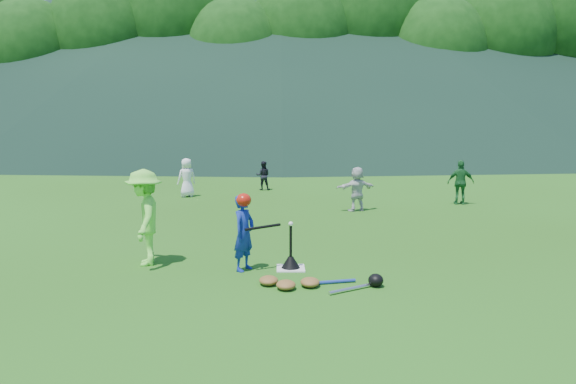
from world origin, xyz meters
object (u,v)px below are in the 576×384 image
object	(u,v)px
fielder_c	(461,182)
fielder_a	(187,178)
equipment_pile	(310,282)
home_plate	(291,268)
batter_child	(244,233)
fielder_d	(357,189)
fielder_b	(263,176)
batting_tee	(291,261)
adult_coach	(145,217)

from	to	relation	value
fielder_c	fielder_a	bearing A→B (deg)	-6.65
equipment_pile	home_plate	bearing A→B (deg)	105.38
batter_child	fielder_d	bearing A→B (deg)	5.92
fielder_b	batting_tee	bearing A→B (deg)	94.22
fielder_b	fielder_a	bearing A→B (deg)	33.44
adult_coach	fielder_b	size ratio (longest dim) A/B	1.67
fielder_b	fielder_c	distance (m)	6.28
home_plate	batter_child	size ratio (longest dim) A/B	0.37
home_plate	fielder_d	size ratio (longest dim) A/B	0.40
home_plate	adult_coach	world-z (taller)	adult_coach
home_plate	fielder_b	xyz separation A→B (m)	(-0.69, 9.42, 0.46)
fielder_a	equipment_pile	world-z (taller)	fielder_a
batter_child	fielder_b	distance (m)	9.48
fielder_a	home_plate	bearing A→B (deg)	79.49
home_plate	fielder_c	xyz separation A→B (m)	(4.81, 6.40, 0.60)
fielder_b	batting_tee	xyz separation A→B (m)	(0.69, -9.42, -0.34)
batting_tee	adult_coach	bearing A→B (deg)	172.33
fielder_c	batting_tee	xyz separation A→B (m)	(-4.81, -6.40, -0.48)
fielder_d	batting_tee	world-z (taller)	fielder_d
home_plate	batting_tee	bearing A→B (deg)	0.00
fielder_d	equipment_pile	distance (m)	6.55
home_plate	fielder_c	size ratio (longest dim) A/B	0.37
fielder_b	fielder_c	bearing A→B (deg)	151.22
fielder_a	fielder_b	size ratio (longest dim) A/B	1.23
batter_child	adult_coach	world-z (taller)	adult_coach
batter_child	fielder_b	xyz separation A→B (m)	(0.05, 9.48, -0.13)
equipment_pile	fielder_c	bearing A→B (deg)	58.24
batting_tee	fielder_a	bearing A→B (deg)	110.28
batter_child	equipment_pile	xyz separation A→B (m)	(1.00, -0.89, -0.54)
batter_child	adult_coach	xyz separation A→B (m)	(-1.65, 0.38, 0.18)
adult_coach	fielder_d	distance (m)	6.60
fielder_a	equipment_pile	distance (m)	9.46
fielder_a	fielder_b	world-z (taller)	fielder_a
fielder_a	equipment_pile	xyz separation A→B (m)	(3.20, -8.89, -0.51)
adult_coach	equipment_pile	size ratio (longest dim) A/B	0.88
fielder_b	equipment_pile	distance (m)	10.42
adult_coach	fielder_a	bearing A→B (deg)	174.91
adult_coach	equipment_pile	world-z (taller)	adult_coach
equipment_pile	batting_tee	bearing A→B (deg)	105.38
home_plate	fielder_a	size ratio (longest dim) A/B	0.39
home_plate	fielder_a	world-z (taller)	fielder_a
fielder_b	fielder_c	world-z (taller)	fielder_c
fielder_d	batter_child	bearing A→B (deg)	45.35
home_plate	fielder_d	distance (m)	5.72
fielder_c	batter_child	bearing A→B (deg)	53.94
batter_child	fielder_c	bearing A→B (deg)	-9.67
batter_child	home_plate	bearing A→B (deg)	-54.64
home_plate	batting_tee	xyz separation A→B (m)	(0.00, 0.00, 0.12)
adult_coach	batting_tee	bearing A→B (deg)	73.18
batting_tee	fielder_d	bearing A→B (deg)	71.45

